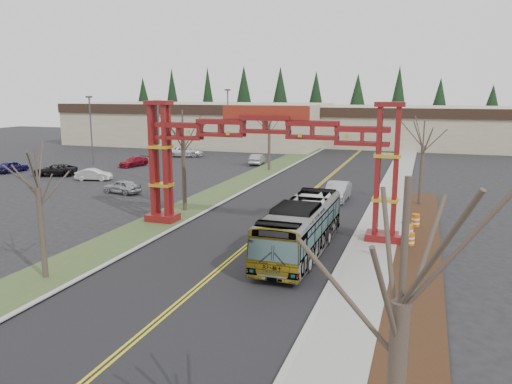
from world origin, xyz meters
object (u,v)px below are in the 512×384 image
at_px(parked_car_near_b, 94,175).
at_px(bare_tree_median_near, 38,188).
at_px(silver_sedan, 337,192).
at_px(barrel_south, 410,240).
at_px(bare_tree_right_near, 401,305).
at_px(parked_car_far_a, 257,159).
at_px(bare_tree_median_far, 269,125).
at_px(light_pole_far, 228,116).
at_px(light_pole_mid, 91,125).
at_px(parked_car_mid_a, 133,162).
at_px(parked_car_mid_b, 12,167).
at_px(barrel_mid, 408,233).
at_px(light_pole_near, 159,136).
at_px(street_sign, 404,236).
at_px(parked_car_far_b, 185,152).
at_px(parked_car_near_c, 55,170).
at_px(bare_tree_right_far, 423,146).
at_px(gateway_arch, 265,145).
at_px(bare_tree_median_mid, 183,139).
at_px(parked_car_near_a, 122,187).
at_px(barrel_north, 416,221).
at_px(transit_bus, 301,228).
at_px(retail_building_west, 201,123).
at_px(retail_building_east, 426,127).

height_order(parked_car_near_b, bare_tree_median_near, bare_tree_median_near).
bearing_deg(silver_sedan, barrel_south, -60.14).
bearing_deg(bare_tree_right_near, parked_car_far_a, 111.09).
distance_m(bare_tree_median_far, light_pole_far, 21.42).
bearing_deg(barrel_south, light_pole_mid, 149.66).
bearing_deg(light_pole_mid, parked_car_mid_a, 0.57).
distance_m(parked_car_mid_b, parked_car_far_a, 30.36).
bearing_deg(parked_car_mid_b, barrel_mid, 167.97).
bearing_deg(light_pole_near, parked_car_mid_b, 176.85).
xyz_separation_m(silver_sedan, street_sign, (6.37, -15.73, 0.89)).
distance_m(parked_car_mid_a, bare_tree_median_near, 40.41).
distance_m(parked_car_far_b, barrel_mid, 47.91).
distance_m(parked_car_near_c, barrel_south, 42.62).
relative_size(bare_tree_median_near, bare_tree_right_far, 0.94).
height_order(gateway_arch, bare_tree_median_mid, gateway_arch).
bearing_deg(parked_car_near_a, barrel_north, 93.20).
bearing_deg(bare_tree_median_near, transit_bus, 35.52).
bearing_deg(parked_car_mid_b, street_sign, 162.39).
distance_m(street_sign, barrel_mid, 5.21).
bearing_deg(parked_car_far_a, transit_bus, 106.13).
bearing_deg(retail_building_west, light_pole_mid, -93.59).
xyz_separation_m(retail_building_west, bare_tree_median_far, (22.00, -27.47, 1.84)).
relative_size(bare_tree_median_mid, light_pole_far, 0.81).
xyz_separation_m(bare_tree_median_far, barrel_mid, (17.50, -25.67, -5.05)).
height_order(retail_building_east, parked_car_near_b, retail_building_east).
distance_m(silver_sedan, bare_tree_median_far, 19.23).
height_order(light_pole_mid, barrel_south, light_pole_mid).
height_order(light_pole_near, barrel_south, light_pole_near).
bearing_deg(silver_sedan, bare_tree_median_near, -114.08).
distance_m(parked_car_near_b, light_pole_mid, 13.87).
xyz_separation_m(parked_car_near_b, parked_car_mid_a, (-1.67, 10.52, -0.02)).
relative_size(gateway_arch, parked_car_near_c, 3.72).
bearing_deg(street_sign, parked_car_near_c, 154.70).
relative_size(gateway_arch, light_pole_mid, 2.02).
bearing_deg(silver_sedan, parked_car_far_a, 126.85).
bearing_deg(retail_building_east, gateway_arch, -99.17).
distance_m(bare_tree_median_far, bare_tree_right_near, 53.24).
distance_m(bare_tree_right_near, light_pole_near, 45.60).
height_order(retail_building_west, retail_building_east, retail_building_west).
relative_size(bare_tree_right_far, light_pole_near, 0.82).
height_order(retail_building_east, parked_car_far_a, retail_building_east).
height_order(gateway_arch, bare_tree_median_near, gateway_arch).
distance_m(parked_car_near_c, parked_car_far_b, 21.57).
height_order(silver_sedan, barrel_south, silver_sedan).
relative_size(parked_car_near_a, parked_car_near_b, 1.01).
bearing_deg(light_pole_near, parked_car_far_a, 73.53).
bearing_deg(barrel_north, parked_car_far_a, 128.15).
bearing_deg(street_sign, bare_tree_right_far, 87.92).
xyz_separation_m(retail_building_east, transit_bus, (-6.48, -65.95, -1.92)).
distance_m(gateway_arch, retail_building_east, 62.80).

